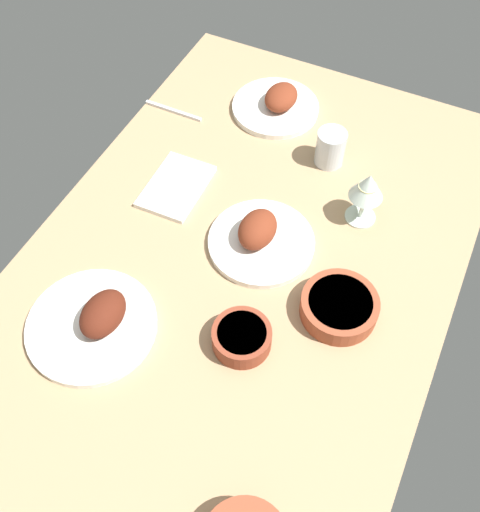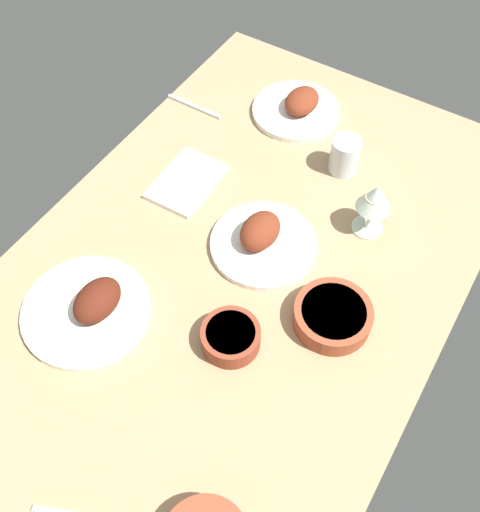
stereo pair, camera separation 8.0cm
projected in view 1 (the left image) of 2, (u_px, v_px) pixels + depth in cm
name	position (u px, v px, depth cm)	size (l,w,h in cm)	color
dining_table	(240.00, 266.00, 130.36)	(140.00, 90.00, 4.00)	tan
plate_center_main	(260.00, 237.00, 129.63)	(23.59, 23.59, 7.84)	white
plate_far_side	(277.00, 104.00, 155.10)	(22.81, 22.81, 6.72)	white
plate_near_viewer	(96.00, 322.00, 117.81)	(26.29, 26.29, 7.76)	white
bowl_cream	(339.00, 306.00, 119.37)	(15.83, 15.83, 4.51)	brown
bowl_potatoes	(242.00, 337.00, 115.37)	(11.80, 11.80, 4.56)	brown
wine_glass	(367.00, 188.00, 127.63)	(7.60, 7.60, 14.00)	silver
water_tumbler	(330.00, 148.00, 142.21)	(7.11, 7.11, 9.11)	silver
folded_napkin	(176.00, 186.00, 140.38)	(18.53, 12.62, 1.20)	white
spoon_loose	(173.00, 111.00, 155.90)	(16.46, 0.90, 0.80)	silver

